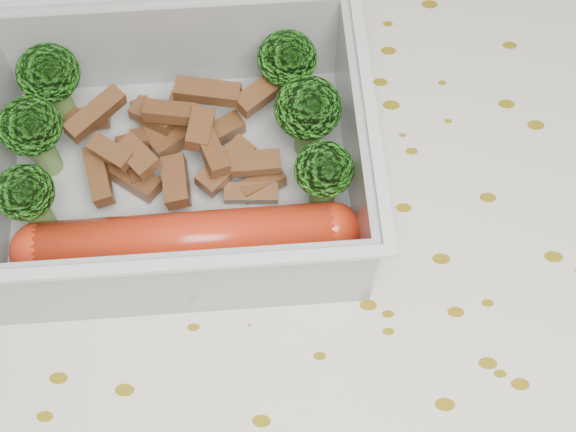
{
  "coord_description": "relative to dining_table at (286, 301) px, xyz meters",
  "views": [
    {
      "loc": [
        0.01,
        -0.17,
        1.14
      ],
      "look_at": [
        0.0,
        0.0,
        0.78
      ],
      "focal_mm": 50.0,
      "sensor_mm": 36.0,
      "label": 1
    }
  ],
  "objects": [
    {
      "name": "sausage",
      "position": [
        -0.05,
        -0.01,
        0.11
      ],
      "size": [
        0.17,
        0.05,
        0.03
      ],
      "color": "red",
      "rests_on": "lunch_container"
    },
    {
      "name": "meat_pile",
      "position": [
        -0.06,
        0.05,
        0.11
      ],
      "size": [
        0.12,
        0.08,
        0.03
      ],
      "color": "brown",
      "rests_on": "lunch_container"
    },
    {
      "name": "lunch_container",
      "position": [
        -0.06,
        0.03,
        0.11
      ],
      "size": [
        0.21,
        0.17,
        0.07
      ],
      "color": "silver",
      "rests_on": "tablecloth"
    },
    {
      "name": "broccoli_florets",
      "position": [
        -0.06,
        0.05,
        0.13
      ],
      "size": [
        0.18,
        0.11,
        0.05
      ],
      "color": "#608C3F",
      "rests_on": "lunch_container"
    },
    {
      "name": "tablecloth",
      "position": [
        0.0,
        0.0,
        0.05
      ],
      "size": [
        1.46,
        0.96,
        0.19
      ],
      "color": "silver",
      "rests_on": "dining_table"
    },
    {
      "name": "dining_table",
      "position": [
        0.0,
        0.0,
        0.0
      ],
      "size": [
        1.4,
        0.9,
        0.75
      ],
      "color": "brown",
      "rests_on": "ground"
    }
  ]
}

